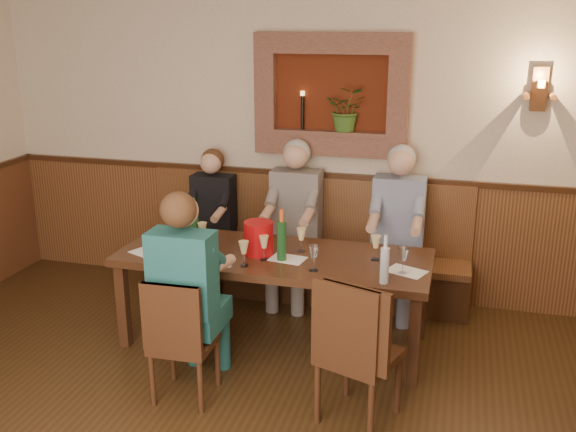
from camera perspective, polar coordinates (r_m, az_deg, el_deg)
name	(u,v)px	position (r m, az deg, el deg)	size (l,w,h in m)	color
room_shell	(157,156)	(2.98, -11.58, 5.21)	(6.04, 6.04, 2.82)	#C6B296
wainscoting	(172,406)	(3.48, -10.26, -16.25)	(6.02, 6.02, 1.15)	#542A18
wall_niche	(335,101)	(5.69, 4.20, 10.20)	(1.36, 0.30, 1.06)	#541D0C
wall_sconce	(539,90)	(5.59, 21.43, 10.38)	(0.25, 0.20, 0.35)	#542A18
dining_table	(274,263)	(4.98, -1.26, -4.20)	(2.40, 0.90, 0.75)	#3B2111
bench	(303,262)	(5.96, 1.33, -4.14)	(3.00, 0.45, 1.11)	#381E0F
chair_near_left	(184,363)	(4.50, -9.21, -12.74)	(0.41, 0.41, 0.89)	#3B2111
chair_near_right	(357,379)	(4.23, 6.15, -14.24)	(0.57, 0.57, 1.01)	#3B2111
person_bench_left	(211,235)	(6.04, -6.84, -1.65)	(0.39, 0.48, 1.35)	black
person_bench_mid	(294,236)	(5.77, 0.50, -1.79)	(0.44, 0.54, 1.48)	#5B5554
person_bench_right	(396,245)	(5.63, 9.57, -2.57)	(0.44, 0.54, 1.48)	navy
person_chair_front	(190,308)	(4.46, -8.69, -8.10)	(0.43, 0.53, 1.45)	navy
spittoon_bucket	(259,238)	(4.92, -2.63, -1.97)	(0.23, 0.23, 0.26)	#B70B0E
wine_bottle_green_a	(282,240)	(4.77, -0.57, -2.12)	(0.09, 0.09, 0.40)	#19471E
wine_bottle_green_b	(194,225)	(5.18, -8.31, -0.84)	(0.08, 0.08, 0.38)	#19471E
water_bottle	(385,264)	(4.42, 8.59, -4.27)	(0.08, 0.08, 0.34)	silver
tasting_sheet_a	(148,252)	(5.10, -12.31, -3.18)	(0.27, 0.19, 0.00)	white
tasting_sheet_b	(288,259)	(4.85, -0.04, -3.82)	(0.26, 0.19, 0.00)	white
tasting_sheet_c	(406,271)	(4.70, 10.47, -4.86)	(0.27, 0.19, 0.00)	white
tasting_sheet_d	(215,262)	(4.82, -6.49, -4.07)	(0.28, 0.20, 0.00)	white
wine_glass_0	(161,238)	(5.12, -11.27, -1.92)	(0.08, 0.08, 0.19)	#E5CF89
wine_glass_1	(193,230)	(5.25, -8.42, -1.27)	(0.08, 0.08, 0.19)	white
wine_glass_2	(186,245)	(4.92, -9.07, -2.60)	(0.08, 0.08, 0.19)	#E5CF89
wine_glass_3	(250,236)	(5.07, -3.41, -1.79)	(0.08, 0.08, 0.19)	white
wine_glass_4	(264,248)	(4.81, -2.14, -2.85)	(0.08, 0.08, 0.19)	#E5CF89
wine_glass_5	(301,240)	(4.97, 1.18, -2.15)	(0.08, 0.08, 0.19)	#E5CF89
wine_glass_6	(314,258)	(4.60, 2.30, -3.77)	(0.08, 0.08, 0.19)	white
wine_glass_7	(376,248)	(4.85, 7.80, -2.81)	(0.08, 0.08, 0.19)	#E5CF89
wine_glass_8	(403,261)	(4.62, 10.19, -3.95)	(0.08, 0.08, 0.19)	white
wine_glass_9	(244,254)	(4.70, -3.94, -3.36)	(0.08, 0.08, 0.19)	#E5CF89
wine_glass_10	(203,234)	(5.15, -7.60, -1.61)	(0.08, 0.08, 0.19)	#E5CF89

